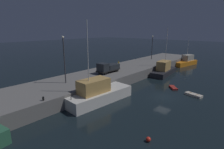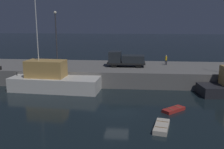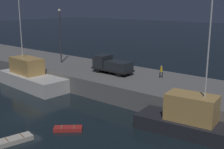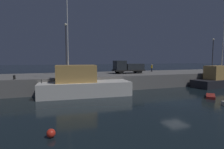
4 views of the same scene
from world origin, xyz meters
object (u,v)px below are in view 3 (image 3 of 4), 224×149
(dinghy_orange_near, at_px, (68,129))
(dockworker, at_px, (161,71))
(utility_truck, at_px, (111,65))
(bollard_central, at_px, (11,60))
(fishing_boat_blue, at_px, (31,77))
(rowboat_white_mid, at_px, (15,140))
(fishing_boat_white, at_px, (194,121))
(lamp_post_west, at_px, (60,32))

(dinghy_orange_near, height_order, dockworker, dockworker)
(utility_truck, distance_m, bollard_central, 18.37)
(fishing_boat_blue, xyz_separation_m, rowboat_white_mid, (13.35, -11.14, -1.27))
(utility_truck, bearing_deg, fishing_boat_white, -22.98)
(fishing_boat_blue, bearing_deg, rowboat_white_mid, -39.85)
(dinghy_orange_near, bearing_deg, dockworker, 86.73)
(rowboat_white_mid, xyz_separation_m, dockworker, (2.56, 19.73, 2.96))
(fishing_boat_white, xyz_separation_m, bollard_central, (-32.80, 2.09, 1.23))
(fishing_boat_blue, height_order, bollard_central, fishing_boat_blue)
(dinghy_orange_near, height_order, lamp_post_west, lamp_post_west)
(fishing_boat_white, distance_m, dockworker, 12.13)
(fishing_boat_blue, distance_m, fishing_boat_white, 24.37)
(lamp_post_west, bearing_deg, fishing_boat_blue, -78.07)
(fishing_boat_blue, bearing_deg, fishing_boat_white, 0.22)
(utility_truck, xyz_separation_m, bollard_central, (-17.85, -4.25, -0.92))
(dinghy_orange_near, xyz_separation_m, utility_truck, (-5.63, 13.02, 3.29))
(utility_truck, relative_size, dockworker, 3.72)
(bollard_central, bearing_deg, fishing_boat_white, -3.65)
(fishing_boat_white, bearing_deg, dinghy_orange_near, -144.39)
(fishing_boat_white, bearing_deg, lamp_post_west, 165.24)
(fishing_boat_blue, xyz_separation_m, utility_truck, (9.42, 6.43, 1.99))
(fishing_boat_white, relative_size, dinghy_orange_near, 4.69)
(dockworker, bearing_deg, dinghy_orange_near, -93.27)
(rowboat_white_mid, bearing_deg, bollard_central, 148.53)
(dockworker, distance_m, bollard_central, 25.17)
(lamp_post_west, relative_size, utility_truck, 1.45)
(dinghy_orange_near, relative_size, utility_truck, 0.45)
(fishing_boat_blue, distance_m, lamp_post_west, 9.06)
(fishing_boat_blue, relative_size, utility_truck, 2.27)
(fishing_boat_white, xyz_separation_m, rowboat_white_mid, (-11.02, -11.23, -1.11))
(dockworker, height_order, bollard_central, dockworker)
(fishing_boat_blue, relative_size, dinghy_orange_near, 5.07)
(fishing_boat_blue, height_order, rowboat_white_mid, fishing_boat_blue)
(lamp_post_west, distance_m, utility_truck, 11.50)
(rowboat_white_mid, relative_size, bollard_central, 5.86)
(dockworker, bearing_deg, utility_truck, -161.62)
(rowboat_white_mid, xyz_separation_m, lamp_post_west, (-14.81, 18.04, 6.96))
(lamp_post_west, distance_m, bollard_central, 9.60)
(fishing_boat_white, relative_size, dockworker, 7.81)
(utility_truck, bearing_deg, bollard_central, -166.62)
(fishing_boat_blue, xyz_separation_m, fishing_boat_white, (24.37, 0.09, -0.16))
(fishing_boat_blue, height_order, dockworker, fishing_boat_blue)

